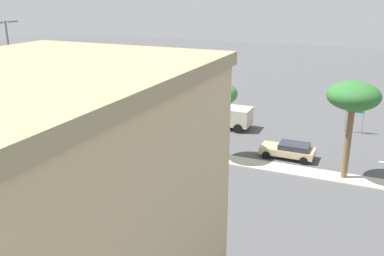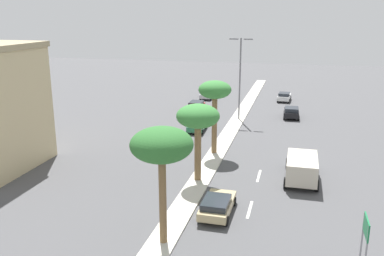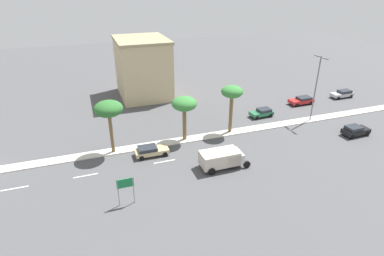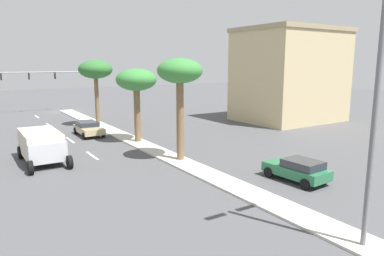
{
  "view_description": "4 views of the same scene",
  "coord_description": "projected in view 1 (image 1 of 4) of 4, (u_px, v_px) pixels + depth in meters",
  "views": [
    {
      "loc": [
        -30.19,
        14.25,
        13.18
      ],
      "look_at": [
        1.66,
        28.16,
        1.77
      ],
      "focal_mm": 39.25,
      "sensor_mm": 36.0,
      "label": 1
    },
    {
      "loc": [
        7.41,
        -6.2,
        13.46
      ],
      "look_at": [
        -1.84,
        29.92,
        3.22
      ],
      "focal_mm": 39.23,
      "sensor_mm": 36.0,
      "label": 2
    },
    {
      "loc": [
        37.89,
        13.16,
        21.05
      ],
      "look_at": [
        3.93,
        25.04,
        3.76
      ],
      "focal_mm": 29.37,
      "sensor_mm": 36.0,
      "label": 3
    },
    {
      "loc": [
        12.37,
        53.79,
        6.93
      ],
      "look_at": [
        -1.98,
        31.45,
        2.06
      ],
      "focal_mm": 33.18,
      "sensor_mm": 36.0,
      "label": 4
    }
  ],
  "objects": [
    {
      "name": "street_lamp_far",
      "position": [
        11.0,
        66.0,
        40.97
      ],
      "size": [
        2.9,
        0.24,
        10.37
      ],
      "color": "slate",
      "rests_on": "median_curb"
    },
    {
      "name": "box_truck",
      "position": [
        223.0,
        115.0,
        42.16
      ],
      "size": [
        2.69,
        5.93,
        2.16
      ],
      "color": "silver",
      "rests_on": "ground"
    },
    {
      "name": "commercial_building",
      "position": [
        44.0,
        230.0,
        14.09
      ],
      "size": [
        11.91,
        9.41,
        11.01
      ],
      "color": "#C6B284",
      "rests_on": "ground"
    },
    {
      "name": "ground_plane",
      "position": [
        152.0,
        148.0,
        36.86
      ],
      "size": [
        160.0,
        160.0,
        0.0
      ],
      "primitive_type": "plane",
      "color": "#4C4C4F"
    },
    {
      "name": "palm_tree_far",
      "position": [
        135.0,
        79.0,
        35.21
      ],
      "size": [
        3.15,
        3.15,
        7.16
      ],
      "color": "brown",
      "rests_on": "median_curb"
    },
    {
      "name": "lane_stripe_right",
      "position": [
        279.0,
        147.0,
        37.04
      ],
      "size": [
        0.2,
        2.8,
        0.01
      ],
      "primitive_type": "cube",
      "color": "silver",
      "rests_on": "ground"
    },
    {
      "name": "lane_stripe_front",
      "position": [
        209.0,
        137.0,
        39.55
      ],
      "size": [
        0.2,
        2.8,
        0.01
      ],
      "primitive_type": "cube",
      "color": "silver",
      "rests_on": "ground"
    },
    {
      "name": "sedan_tan_right",
      "position": [
        289.0,
        150.0,
        34.5
      ],
      "size": [
        2.09,
        4.36,
        1.3
      ],
      "color": "tan",
      "rests_on": "ground"
    },
    {
      "name": "palm_tree_inboard",
      "position": [
        215.0,
        96.0,
        32.79
      ],
      "size": [
        3.49,
        3.49,
        6.37
      ],
      "color": "brown",
      "rests_on": "median_curb"
    },
    {
      "name": "directional_road_sign",
      "position": [
        355.0,
        111.0,
        40.03
      ],
      "size": [
        0.1,
        1.71,
        3.07
      ],
      "color": "gray",
      "rests_on": "ground"
    },
    {
      "name": "sedan_green_trailing",
      "position": [
        41.0,
        140.0,
        36.68
      ],
      "size": [
        2.1,
        3.94,
        1.36
      ],
      "color": "#287047",
      "rests_on": "ground"
    },
    {
      "name": "sedan_black_front",
      "position": [
        44.0,
        101.0,
        49.43
      ],
      "size": [
        2.11,
        4.05,
        1.49
      ],
      "color": "black",
      "rests_on": "ground"
    },
    {
      "name": "median_curb",
      "position": [
        70.0,
        134.0,
        40.24
      ],
      "size": [
        1.8,
        80.36,
        0.12
      ],
      "primitive_type": "cube",
      "color": "beige",
      "rests_on": "ground"
    },
    {
      "name": "palm_tree_trailing",
      "position": [
        353.0,
        98.0,
        28.99
      ],
      "size": [
        3.64,
        3.64,
        7.15
      ],
      "color": "brown",
      "rests_on": "median_curb"
    }
  ]
}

